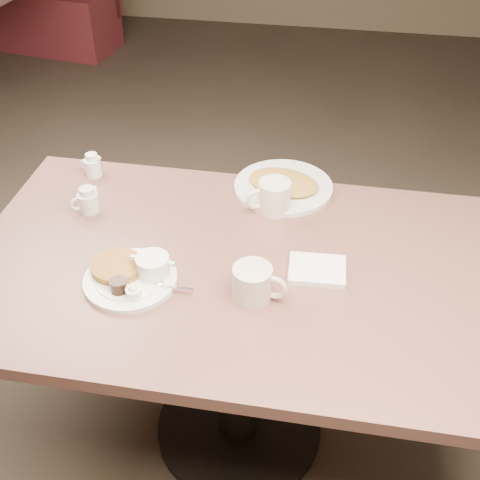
% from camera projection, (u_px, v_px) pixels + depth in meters
% --- Properties ---
extents(room, '(7.04, 8.04, 2.84)m').
position_uv_depth(room, '(238.00, 27.00, 1.29)').
color(room, '#4C3F33').
rests_on(room, ground).
extents(diner_table, '(1.50, 0.90, 0.75)m').
position_uv_depth(diner_table, '(239.00, 309.00, 1.80)').
color(diner_table, '#84564C').
rests_on(diner_table, ground).
extents(main_plate, '(0.31, 0.27, 0.07)m').
position_uv_depth(main_plate, '(133.00, 274.00, 1.63)').
color(main_plate, white).
rests_on(main_plate, diner_table).
extents(coffee_mug_near, '(0.15, 0.12, 0.09)m').
position_uv_depth(coffee_mug_near, '(254.00, 282.00, 1.57)').
color(coffee_mug_near, silver).
rests_on(coffee_mug_near, diner_table).
extents(napkin, '(0.16, 0.13, 0.02)m').
position_uv_depth(napkin, '(317.00, 270.00, 1.66)').
color(napkin, white).
rests_on(napkin, diner_table).
extents(coffee_mug_far, '(0.15, 0.13, 0.10)m').
position_uv_depth(coffee_mug_far, '(273.00, 197.00, 1.86)').
color(coffee_mug_far, white).
rests_on(coffee_mug_far, diner_table).
extents(creamer_left, '(0.09, 0.08, 0.08)m').
position_uv_depth(creamer_left, '(88.00, 201.00, 1.87)').
color(creamer_left, silver).
rests_on(creamer_left, diner_table).
extents(creamer_right, '(0.08, 0.07, 0.08)m').
position_uv_depth(creamer_right, '(93.00, 166.00, 2.02)').
color(creamer_right, white).
rests_on(creamer_right, diner_table).
extents(hash_plate, '(0.39, 0.39, 0.04)m').
position_uv_depth(hash_plate, '(283.00, 185.00, 1.97)').
color(hash_plate, white).
rests_on(hash_plate, diner_table).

